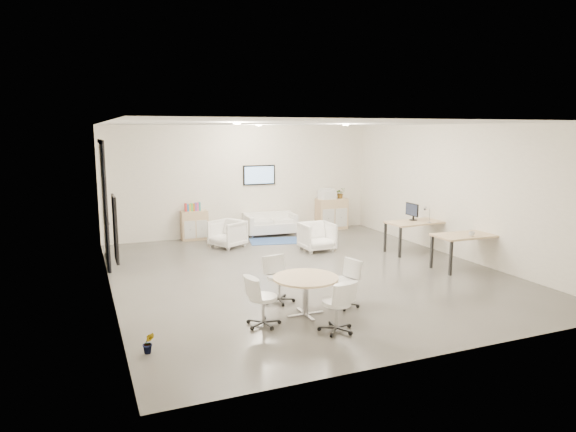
# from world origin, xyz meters

# --- Properties ---
(room_shell) EXTENTS (9.60, 10.60, 4.80)m
(room_shell) POSITION_xyz_m (0.00, 0.00, 1.60)
(room_shell) COLOR #4D4B46
(room_shell) RESTS_ON ground
(glass_door) EXTENTS (0.09, 1.90, 2.85)m
(glass_door) POSITION_xyz_m (-3.95, 2.51, 1.50)
(glass_door) COLOR black
(glass_door) RESTS_ON room_shell
(artwork) EXTENTS (0.05, 0.54, 1.04)m
(artwork) POSITION_xyz_m (-3.97, -1.60, 1.55)
(artwork) COLOR black
(artwork) RESTS_ON room_shell
(wall_tv) EXTENTS (0.98, 0.06, 0.58)m
(wall_tv) POSITION_xyz_m (0.50, 4.46, 1.75)
(wall_tv) COLOR black
(wall_tv) RESTS_ON room_shell
(ceiling_spots) EXTENTS (3.14, 4.14, 0.03)m
(ceiling_spots) POSITION_xyz_m (-0.20, 0.83, 3.18)
(ceiling_spots) COLOR #FFEAC6
(ceiling_spots) RESTS_ON room_shell
(sideboard_left) EXTENTS (0.73, 0.38, 0.82)m
(sideboard_left) POSITION_xyz_m (-1.50, 4.28, 0.41)
(sideboard_left) COLOR tan
(sideboard_left) RESTS_ON room_shell
(sideboard_right) EXTENTS (0.96, 0.46, 0.96)m
(sideboard_right) POSITION_xyz_m (2.81, 4.24, 0.48)
(sideboard_right) COLOR tan
(sideboard_right) RESTS_ON room_shell
(books) EXTENTS (0.43, 0.14, 0.22)m
(books) POSITION_xyz_m (-1.54, 4.29, 0.93)
(books) COLOR red
(books) RESTS_ON sideboard_left
(printer) EXTENTS (0.49, 0.43, 0.32)m
(printer) POSITION_xyz_m (2.64, 4.25, 1.11)
(printer) COLOR white
(printer) RESTS_ON sideboard_right
(loveseat) EXTENTS (1.53, 0.82, 0.56)m
(loveseat) POSITION_xyz_m (0.71, 4.12, 0.30)
(loveseat) COLOR white
(loveseat) RESTS_ON room_shell
(blue_rug) EXTENTS (1.54, 1.20, 0.01)m
(blue_rug) POSITION_xyz_m (0.52, 3.24, 0.01)
(blue_rug) COLOR navy
(blue_rug) RESTS_ON room_shell
(armchair_left) EXTENTS (1.00, 1.02, 0.79)m
(armchair_left) POSITION_xyz_m (-0.89, 3.04, 0.40)
(armchair_left) COLOR white
(armchair_left) RESTS_ON room_shell
(armchair_right) EXTENTS (0.78, 0.73, 0.80)m
(armchair_right) POSITION_xyz_m (1.12, 1.78, 0.40)
(armchair_right) COLOR white
(armchair_right) RESTS_ON room_shell
(desk_rear) EXTENTS (1.56, 0.85, 0.79)m
(desk_rear) POSITION_xyz_m (3.37, 0.67, 0.71)
(desk_rear) COLOR tan
(desk_rear) RESTS_ON room_shell
(desk_front) EXTENTS (1.51, 0.78, 0.78)m
(desk_front) POSITION_xyz_m (3.46, -1.05, 0.70)
(desk_front) COLOR tan
(desk_front) RESTS_ON room_shell
(monitor) EXTENTS (0.20, 0.50, 0.44)m
(monitor) POSITION_xyz_m (3.33, 0.82, 1.03)
(monitor) COLOR black
(monitor) RESTS_ON desk_rear
(round_table) EXTENTS (1.09, 1.09, 0.66)m
(round_table) POSITION_xyz_m (-1.08, -2.38, 0.58)
(round_table) COLOR tan
(round_table) RESTS_ON room_shell
(meeting_chairs) EXTENTS (2.29, 2.29, 0.82)m
(meeting_chairs) POSITION_xyz_m (-1.08, -2.38, 0.41)
(meeting_chairs) COLOR white
(meeting_chairs) RESTS_ON room_shell
(plant_cabinet) EXTENTS (0.30, 0.33, 0.25)m
(plant_cabinet) POSITION_xyz_m (3.10, 4.22, 1.08)
(plant_cabinet) COLOR #3F7F3F
(plant_cabinet) RESTS_ON sideboard_right
(plant_floor) EXTENTS (0.20, 0.32, 0.13)m
(plant_floor) POSITION_xyz_m (-3.70, -2.91, 0.07)
(plant_floor) COLOR #3F7F3F
(plant_floor) RESTS_ON room_shell
(cup) EXTENTS (0.15, 0.14, 0.12)m
(cup) POSITION_xyz_m (3.40, -1.25, 0.84)
(cup) COLOR white
(cup) RESTS_ON desk_front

